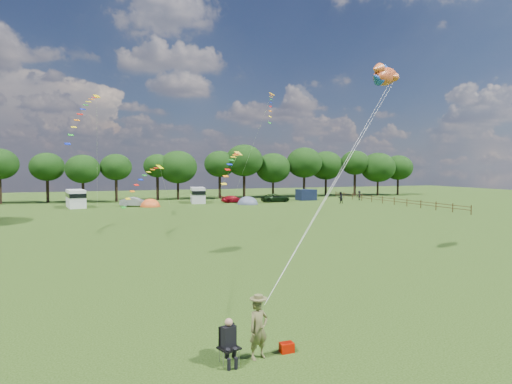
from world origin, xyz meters
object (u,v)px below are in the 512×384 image
object	(u,v)px
tent_orange	(150,207)
fish_kite	(383,76)
car_d	(276,198)
kite_flyer	(259,329)
campervan_c	(198,195)
camp_chair	(228,336)
walker_b	(359,195)
campervan_b	(76,198)
tent_greyblue	(248,204)
car_c	(233,199)
car_b	(135,202)
walker_a	(340,198)

from	to	relation	value
tent_orange	fish_kite	bearing A→B (deg)	-76.12
car_d	kite_flyer	size ratio (longest dim) A/B	2.71
campervan_c	kite_flyer	xyz separation A→B (m)	(-10.23, -58.07, -0.45)
camp_chair	walker_b	world-z (taller)	walker_b
campervan_b	tent_orange	world-z (taller)	campervan_b
camp_chair	fish_kite	world-z (taller)	fish_kite
tent_orange	kite_flyer	xyz separation A→B (m)	(-2.03, -53.43, 0.90)
walker_b	tent_greyblue	bearing A→B (deg)	8.27
campervan_b	tent_orange	xyz separation A→B (m)	(10.45, -2.38, -1.39)
kite_flyer	walker_b	world-z (taller)	kite_flyer
kite_flyer	fish_kite	size ratio (longest dim) A/B	0.57
car_c	campervan_b	distance (m)	24.32
tent_greyblue	fish_kite	distance (m)	43.28
tent_orange	car_d	bearing A→B (deg)	5.11
tent_greyblue	walker_b	xyz separation A→B (m)	(21.74, 1.50, 0.82)
car_c	tent_orange	xyz separation A→B (m)	(-13.85, -2.95, -0.57)
kite_flyer	campervan_b	bearing A→B (deg)	82.40
car_c	walker_b	bearing A→B (deg)	-97.87
car_b	campervan_b	size ratio (longest dim) A/B	0.70
campervan_b	kite_flyer	bearing A→B (deg)	178.80
car_d	kite_flyer	xyz separation A→B (m)	(-23.10, -55.31, 0.24)
car_c	car_b	bearing A→B (deg)	94.90
fish_kite	campervan_c	bearing A→B (deg)	63.61
campervan_b	kite_flyer	size ratio (longest dim) A/B	3.06
campervan_b	walker_a	distance (m)	41.00
campervan_c	camp_chair	world-z (taller)	campervan_c
car_d	fish_kite	world-z (taller)	fish_kite
car_d	tent_orange	xyz separation A→B (m)	(-21.07, -1.89, -0.66)
campervan_c	fish_kite	distance (m)	48.11
campervan_c	walker_a	xyz separation A→B (m)	(21.80, -8.98, -0.41)
car_d	kite_flyer	world-z (taller)	kite_flyer
car_c	fish_kite	world-z (taller)	fish_kite
camp_chair	walker_a	bearing A→B (deg)	36.73
tent_orange	walker_a	size ratio (longest dim) A/B	1.72
car_d	campervan_c	distance (m)	13.18
campervan_b	tent_greyblue	size ratio (longest dim) A/B	1.54
tent_orange	tent_greyblue	distance (m)	15.14
car_b	car_c	bearing A→B (deg)	-65.33
kite_flyer	walker_b	distance (m)	66.59
car_b	camp_chair	world-z (taller)	car_b
kite_flyer	tent_greyblue	bearing A→B (deg)	55.75
tent_greyblue	camp_chair	world-z (taller)	camp_chair
campervan_b	walker_a	bearing A→B (deg)	-109.19
car_c	walker_b	size ratio (longest dim) A/B	2.34
campervan_c	camp_chair	distance (m)	59.16
tent_orange	kite_flyer	distance (m)	53.47
campervan_c	fish_kite	size ratio (longest dim) A/B	1.67
camp_chair	fish_kite	size ratio (longest dim) A/B	0.43
car_c	walker_a	distance (m)	17.72
fish_kite	walker_b	xyz separation A→B (m)	(26.41, 42.91, -10.88)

